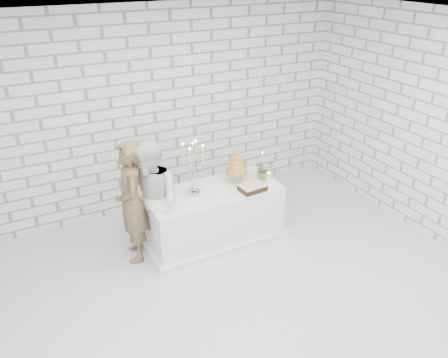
{
  "coord_description": "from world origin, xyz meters",
  "views": [
    {
      "loc": [
        -1.93,
        -3.34,
        3.52
      ],
      "look_at": [
        0.31,
        0.93,
        1.05
      ],
      "focal_mm": 34.97,
      "sensor_mm": 36.0,
      "label": 1
    }
  ],
  "objects_px": {
    "cake_table": "(214,214)",
    "croquembouche": "(236,166)",
    "groom": "(132,202)",
    "bride": "(151,202)",
    "candelabra": "(194,169)"
  },
  "relations": [
    {
      "from": "groom",
      "to": "croquembouche",
      "type": "height_order",
      "value": "groom"
    },
    {
      "from": "candelabra",
      "to": "bride",
      "type": "bearing_deg",
      "value": -177.49
    },
    {
      "from": "bride",
      "to": "candelabra",
      "type": "relative_size",
      "value": 2.2
    },
    {
      "from": "cake_table",
      "to": "bride",
      "type": "distance_m",
      "value": 0.96
    },
    {
      "from": "cake_table",
      "to": "candelabra",
      "type": "xyz_separation_m",
      "value": [
        -0.26,
        0.02,
        0.74
      ]
    },
    {
      "from": "candelabra",
      "to": "croquembouche",
      "type": "bearing_deg",
      "value": 3.87
    },
    {
      "from": "groom",
      "to": "candelabra",
      "type": "distance_m",
      "value": 0.88
    },
    {
      "from": "croquembouche",
      "to": "groom",
      "type": "bearing_deg",
      "value": 179.25
    },
    {
      "from": "cake_table",
      "to": "groom",
      "type": "height_order",
      "value": "groom"
    },
    {
      "from": "groom",
      "to": "bride",
      "type": "bearing_deg",
      "value": 78.01
    },
    {
      "from": "cake_table",
      "to": "groom",
      "type": "bearing_deg",
      "value": 175.4
    },
    {
      "from": "cake_table",
      "to": "croquembouche",
      "type": "xyz_separation_m",
      "value": [
        0.39,
        0.07,
        0.62
      ]
    },
    {
      "from": "candelabra",
      "to": "croquembouche",
      "type": "xyz_separation_m",
      "value": [
        0.65,
        0.04,
        -0.12
      ]
    },
    {
      "from": "bride",
      "to": "croquembouche",
      "type": "relative_size",
      "value": 3.28
    },
    {
      "from": "groom",
      "to": "bride",
      "type": "relative_size",
      "value": 1.01
    }
  ]
}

